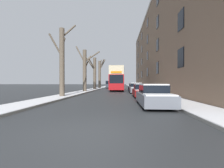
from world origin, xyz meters
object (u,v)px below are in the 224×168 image
object	(u,v)px
bare_tree_left_1	(85,69)
bare_tree_left_2	(94,73)
parked_car_3	(133,87)
parked_car_2	(136,88)
double_decker_bus	(117,78)
parked_car_1	(141,91)
pedestrian_left_sidewalk	(62,88)
bare_tree_left_3	(100,73)
parked_car_0	(153,96)
oncoming_van	(110,84)
bare_tree_left_0	(62,60)

from	to	relation	value
bare_tree_left_1	bare_tree_left_2	distance (m)	8.48
parked_car_3	parked_car_2	bearing A→B (deg)	-90.00
parked_car_3	double_decker_bus	bearing A→B (deg)	143.00
parked_car_1	pedestrian_left_sidewalk	size ratio (longest dim) A/B	2.37
double_decker_bus	bare_tree_left_3	bearing A→B (deg)	115.53
parked_car_2	parked_car_3	distance (m)	5.65
bare_tree_left_3	parked_car_3	world-z (taller)	bare_tree_left_3
bare_tree_left_2	bare_tree_left_1	bearing A→B (deg)	-89.86
parked_car_0	pedestrian_left_sidewalk	bearing A→B (deg)	145.85
bare_tree_left_1	parked_car_0	bearing A→B (deg)	-60.32
parked_car_1	oncoming_van	xyz separation A→B (m)	(-5.67, 28.04, 0.51)
bare_tree_left_1	oncoming_van	distance (m)	20.14
bare_tree_left_2	parked_car_2	world-z (taller)	bare_tree_left_2
double_decker_bus	parked_car_1	xyz separation A→B (m)	(3.03, -14.24, -1.89)
bare_tree_left_1	pedestrian_left_sidewalk	size ratio (longest dim) A/B	4.45
bare_tree_left_3	parked_car_0	size ratio (longest dim) A/B	1.77
parked_car_2	parked_car_3	size ratio (longest dim) A/B	0.96
bare_tree_left_1	parked_car_3	bearing A→B (deg)	24.32
bare_tree_left_1	pedestrian_left_sidewalk	bearing A→B (deg)	-92.51
bare_tree_left_1	parked_car_2	world-z (taller)	bare_tree_left_1
double_decker_bus	parked_car_2	size ratio (longest dim) A/B	2.76
bare_tree_left_3	parked_car_2	world-z (taller)	bare_tree_left_3
bare_tree_left_3	bare_tree_left_1	bearing A→B (deg)	-89.87
parked_car_1	oncoming_van	size ratio (longest dim) A/B	0.72
bare_tree_left_2	oncoming_van	distance (m)	11.91
parked_car_0	parked_car_1	world-z (taller)	parked_car_0
parked_car_0	oncoming_van	xyz separation A→B (m)	(-5.67, 34.26, 0.50)
parked_car_1	oncoming_van	world-z (taller)	oncoming_van
bare_tree_left_2	parked_car_0	bearing A→B (deg)	-70.20
bare_tree_left_2	parked_car_0	world-z (taller)	bare_tree_left_2
bare_tree_left_1	parked_car_0	world-z (taller)	bare_tree_left_1
bare_tree_left_2	parked_car_1	xyz separation A→B (m)	(8.26, -16.72, -3.19)
bare_tree_left_0	bare_tree_left_1	bearing A→B (deg)	89.12
bare_tree_left_2	parked_car_2	distance (m)	13.66
parked_car_0	parked_car_3	world-z (taller)	parked_car_3
bare_tree_left_2	bare_tree_left_3	xyz separation A→B (m)	(-0.02, 8.52, 0.32)
parked_car_0	oncoming_van	size ratio (longest dim) A/B	0.81
bare_tree_left_1	parked_car_3	size ratio (longest dim) A/B	1.76
bare_tree_left_1	parked_car_1	distance (m)	12.08
parked_car_3	parked_car_0	bearing A→B (deg)	-90.00
parked_car_3	bare_tree_left_3	bearing A→B (deg)	121.94
parked_car_1	parked_car_3	xyz separation A→B (m)	(-0.00, 11.96, 0.03)
pedestrian_left_sidewalk	oncoming_van	bearing A→B (deg)	-170.87
bare_tree_left_3	oncoming_van	size ratio (longest dim) A/B	1.43
bare_tree_left_0	pedestrian_left_sidewalk	size ratio (longest dim) A/B	4.75
oncoming_van	double_decker_bus	bearing A→B (deg)	-79.15
parked_car_0	parked_car_2	world-z (taller)	parked_car_2
bare_tree_left_0	pedestrian_left_sidewalk	world-z (taller)	bare_tree_left_0
bare_tree_left_0	parked_car_3	bearing A→B (deg)	57.06
bare_tree_left_3	oncoming_van	bearing A→B (deg)	46.92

